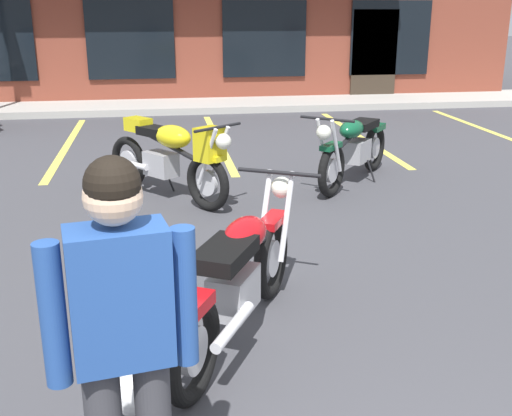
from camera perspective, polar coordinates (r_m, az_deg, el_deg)
name	(u,v)px	position (r m, az deg, el deg)	size (l,w,h in m)	color
ground_plane	(275,257)	(5.72, 1.72, -4.50)	(80.00, 80.00, 0.00)	#3D3D42
sidewalk_kerb	(202,105)	(14.21, -4.91, 9.32)	(22.00, 1.80, 0.14)	#A8A59E
brick_storefront_building	(190,14)	(17.64, -5.99, 17.14)	(15.08, 6.83, 3.93)	brown
painted_stall_lines	(218,141)	(10.69, -3.46, 6.13)	(10.04, 4.80, 0.01)	#DBCC4C
motorcycle_foreground_classic	(239,276)	(4.20, -1.52, -6.24)	(1.26, 1.92, 0.98)	black
motorcycle_black_cruiser	(354,148)	(8.08, 8.90, 5.43)	(1.53, 1.75, 0.98)	black
motorcycle_silver_naked	(171,156)	(7.32, -7.71, 4.71)	(1.51, 1.77, 0.98)	black
person_in_black_shirt	(123,335)	(2.56, -11.99, -11.25)	(0.61, 0.32, 1.68)	black
helmet_on_pavement	(136,393)	(3.69, -10.83, -16.20)	(0.26, 0.26, 0.26)	silver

